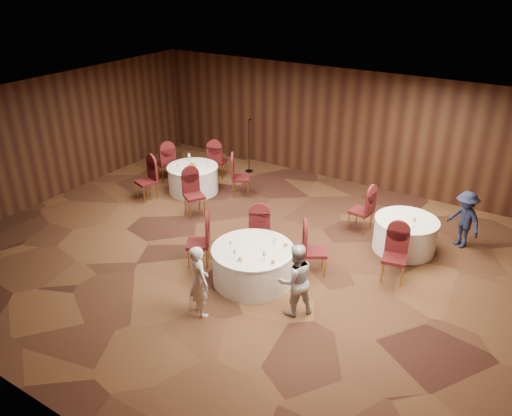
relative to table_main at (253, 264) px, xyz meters
The scene contains 15 objects.
ground 1.08m from the table_main, 134.15° to the left, with size 12.00×12.00×0.00m, color black.
room_shell 1.89m from the table_main, 134.15° to the left, with size 12.00×12.00×12.00m.
table_main is the anchor object (origin of this frame).
table_left 4.64m from the table_main, 143.19° to the left, with size 1.39×1.39×0.74m.
table_right 3.56m from the table_main, 51.96° to the left, with size 1.37×1.37×0.74m.
chairs_main 0.74m from the table_main, 115.32° to the left, with size 2.94×1.93×1.00m.
chairs_left 4.61m from the table_main, 143.24° to the left, with size 3.16×2.95×1.00m.
chairs_right 2.88m from the table_main, 53.96° to the left, with size 1.92×2.21×1.00m.
tabletop_main 0.54m from the table_main, 33.17° to the right, with size 1.06×1.06×0.22m.
tabletop_left 4.66m from the table_main, 143.26° to the left, with size 0.84×0.83×0.22m.
tabletop_right 3.55m from the table_main, 47.24° to the left, with size 0.08×0.08×0.22m.
mic_stand 5.81m from the table_main, 123.48° to the left, with size 0.24×0.24×1.63m.
woman_a 1.44m from the table_main, 100.19° to the right, with size 0.51×0.33×1.40m, color silver.
woman_b 1.31m from the table_main, 21.34° to the right, with size 0.69×0.54×1.41m, color #B4B3B8.
man_c 4.86m from the table_main, 48.35° to the left, with size 0.86×0.49×1.33m, color #161B31.
Camera 1 is at (5.19, -7.78, 5.78)m, focal length 35.00 mm.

